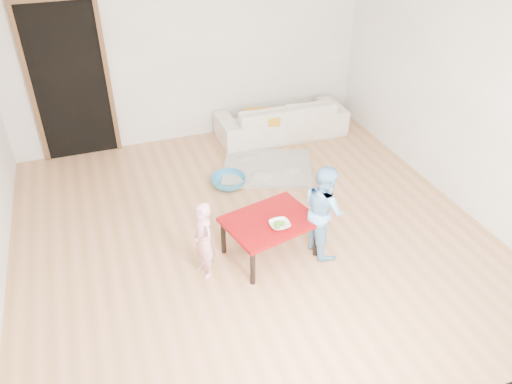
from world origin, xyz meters
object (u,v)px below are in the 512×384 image
child_blue (324,210)px  child_pink (203,240)px  red_table (270,237)px  sofa (281,119)px  basin (228,182)px  bowl (280,225)px

child_blue → child_pink: bearing=84.0°
child_blue → red_table: bearing=74.8°
sofa → child_blue: 2.65m
sofa → basin: size_ratio=4.21×
sofa → child_blue: size_ratio=1.88×
basin → bowl: bearing=-87.4°
sofa → child_pink: (-1.83, -2.52, 0.13)m
red_table → child_blue: (0.53, -0.11, 0.28)m
child_pink → basin: child_pink is taller
bowl → child_blue: (0.49, 0.03, 0.04)m
red_table → basin: 1.39m
child_pink → basin: 1.63m
child_blue → sofa: bearing=-16.6°
basin → red_table: bearing=-89.0°
child_pink → basin: bearing=141.6°
bowl → child_pink: size_ratio=0.25×
child_pink → basin: (0.68, 1.44, -0.34)m
sofa → red_table: 2.71m
sofa → bowl: sofa is taller
child_blue → basin: size_ratio=2.24×
bowl → basin: (-0.07, 1.52, -0.39)m
sofa → red_table: bearing=65.6°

